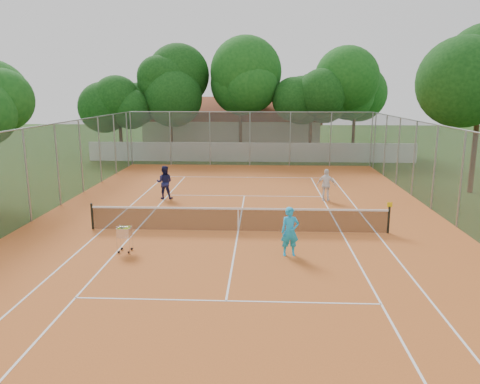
{
  "coord_description": "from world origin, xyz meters",
  "views": [
    {
      "loc": [
        0.93,
        -17.99,
        5.54
      ],
      "look_at": [
        0.0,
        1.5,
        1.3
      ],
      "focal_mm": 35.0,
      "sensor_mm": 36.0,
      "label": 1
    }
  ],
  "objects_px": {
    "player_far_left": "(165,182)",
    "ball_hopper": "(125,239)",
    "clubhouse": "(233,125)",
    "player_near": "(290,232)",
    "player_far_right": "(326,185)",
    "tennis_net": "(238,219)"
  },
  "relations": [
    {
      "from": "tennis_net",
      "to": "clubhouse",
      "type": "height_order",
      "value": "clubhouse"
    },
    {
      "from": "player_far_left",
      "to": "player_far_right",
      "type": "height_order",
      "value": "player_far_left"
    },
    {
      "from": "player_far_right",
      "to": "ball_hopper",
      "type": "xyz_separation_m",
      "value": [
        -8.04,
        -8.18,
        -0.33
      ]
    },
    {
      "from": "player_far_left",
      "to": "ball_hopper",
      "type": "bearing_deg",
      "value": 91.49
    },
    {
      "from": "ball_hopper",
      "to": "player_far_right",
      "type": "bearing_deg",
      "value": 28.49
    },
    {
      "from": "tennis_net",
      "to": "clubhouse",
      "type": "xyz_separation_m",
      "value": [
        -2.0,
        29.0,
        1.69
      ]
    },
    {
      "from": "ball_hopper",
      "to": "player_far_left",
      "type": "bearing_deg",
      "value": 75.06
    },
    {
      "from": "player_near",
      "to": "player_far_left",
      "type": "distance_m",
      "value": 10.27
    },
    {
      "from": "tennis_net",
      "to": "player_far_right",
      "type": "height_order",
      "value": "player_far_right"
    },
    {
      "from": "player_near",
      "to": "player_far_right",
      "type": "distance_m",
      "value": 8.57
    },
    {
      "from": "player_near",
      "to": "player_far_right",
      "type": "height_order",
      "value": "player_near"
    },
    {
      "from": "clubhouse",
      "to": "ball_hopper",
      "type": "relative_size",
      "value": 16.83
    },
    {
      "from": "tennis_net",
      "to": "player_far_left",
      "type": "distance_m",
      "value": 6.95
    },
    {
      "from": "ball_hopper",
      "to": "clubhouse",
      "type": "bearing_deg",
      "value": 69.7
    },
    {
      "from": "clubhouse",
      "to": "player_far_left",
      "type": "height_order",
      "value": "clubhouse"
    },
    {
      "from": "player_near",
      "to": "ball_hopper",
      "type": "height_order",
      "value": "player_near"
    },
    {
      "from": "player_far_left",
      "to": "tennis_net",
      "type": "bearing_deg",
      "value": 125.82
    },
    {
      "from": "player_far_right",
      "to": "clubhouse",
      "type": "bearing_deg",
      "value": -57.75
    },
    {
      "from": "player_far_left",
      "to": "player_far_right",
      "type": "distance_m",
      "value": 8.34
    },
    {
      "from": "clubhouse",
      "to": "player_near",
      "type": "distance_m",
      "value": 32.01
    },
    {
      "from": "player_near",
      "to": "ball_hopper",
      "type": "distance_m",
      "value": 5.73
    },
    {
      "from": "clubhouse",
      "to": "ball_hopper",
      "type": "height_order",
      "value": "clubhouse"
    }
  ]
}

